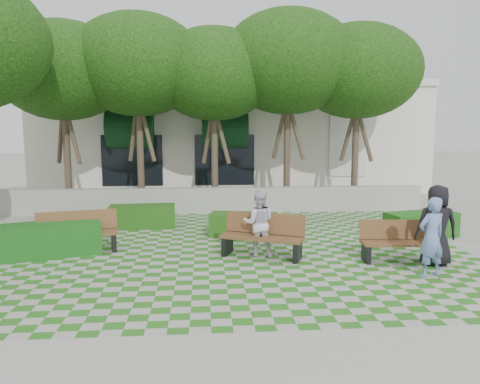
{
  "coord_description": "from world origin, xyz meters",
  "views": [
    {
      "loc": [
        -0.42,
        -10.3,
        3.07
      ],
      "look_at": [
        0.5,
        1.5,
        1.4
      ],
      "focal_mm": 35.0,
      "sensor_mm": 36.0,
      "label": 1
    }
  ],
  "objects": [
    {
      "name": "ground",
      "position": [
        0.0,
        0.0,
        0.0
      ],
      "size": [
        90.0,
        90.0,
        0.0
      ],
      "primitive_type": "plane",
      "color": "gray",
      "rests_on": "ground"
    },
    {
      "name": "lawn",
      "position": [
        0.0,
        1.0,
        0.01
      ],
      "size": [
        12.0,
        12.0,
        0.0
      ],
      "primitive_type": "plane",
      "color": "#2B721E",
      "rests_on": "ground"
    },
    {
      "name": "sidewalk_south",
      "position": [
        0.0,
        -4.7,
        0.01
      ],
      "size": [
        16.0,
        2.0,
        0.01
      ],
      "primitive_type": "cube",
      "color": "#9E9B93",
      "rests_on": "ground"
    },
    {
      "name": "retaining_wall",
      "position": [
        0.0,
        6.2,
        0.45
      ],
      "size": [
        15.0,
        0.36,
        0.9
      ],
      "primitive_type": "cube",
      "color": "#9E9B93",
      "rests_on": "ground"
    },
    {
      "name": "bench_east",
      "position": [
        4.04,
        -0.21,
        0.45
      ],
      "size": [
        1.81,
        0.72,
        0.93
      ],
      "rotation": [
        0.0,
        0.0,
        -0.07
      ],
      "color": "brown",
      "rests_on": "ground"
    },
    {
      "name": "bench_mid",
      "position": [
        0.95,
        0.38,
        0.49
      ],
      "size": [
        2.03,
        1.38,
        1.02
      ],
      "rotation": [
        0.0,
        0.0,
        -0.42
      ],
      "color": "brown",
      "rests_on": "ground"
    },
    {
      "name": "bench_west",
      "position": [
        -3.52,
        1.12,
        0.49
      ],
      "size": [
        2.01,
        1.07,
        1.01
      ],
      "rotation": [
        0.0,
        0.0,
        0.24
      ],
      "color": "brown",
      "rests_on": "ground"
    },
    {
      "name": "hedge_east",
      "position": [
        5.61,
        2.04,
        0.35
      ],
      "size": [
        2.11,
        1.22,
        0.69
      ],
      "primitive_type": "cube",
      "rotation": [
        0.0,
        0.0,
        0.23
      ],
      "color": "#184F15",
      "rests_on": "ground"
    },
    {
      "name": "hedge_midright",
      "position": [
        0.68,
        2.49,
        0.33
      ],
      "size": [
        1.98,
        1.12,
        0.65
      ],
      "primitive_type": "cube",
      "rotation": [
        0.0,
        0.0,
        -0.21
      ],
      "color": "#204C14",
      "rests_on": "ground"
    },
    {
      "name": "hedge_midleft",
      "position": [
        -2.3,
        3.87,
        0.34
      ],
      "size": [
        2.01,
        0.91,
        0.69
      ],
      "primitive_type": "cube",
      "rotation": [
        0.0,
        0.0,
        0.06
      ],
      "color": "#1D4B14",
      "rests_on": "ground"
    },
    {
      "name": "hedge_west",
      "position": [
        -4.06,
        0.92,
        0.39
      ],
      "size": [
        2.38,
        1.53,
        0.77
      ],
      "primitive_type": "cube",
      "rotation": [
        0.0,
        0.0,
        0.31
      ],
      "color": "#154E16",
      "rests_on": "ground"
    },
    {
      "name": "person_blue",
      "position": [
        4.19,
        -1.34,
        0.83
      ],
      "size": [
        0.69,
        0.54,
        1.66
      ],
      "primitive_type": "imported",
      "rotation": [
        0.0,
        0.0,
        3.4
      ],
      "color": "#6983C0",
      "rests_on": "ground"
    },
    {
      "name": "person_dark",
      "position": [
        4.68,
        -0.59,
        0.9
      ],
      "size": [
        0.97,
        0.72,
        1.81
      ],
      "primitive_type": "imported",
      "rotation": [
        0.0,
        0.0,
        2.97
      ],
      "color": "black",
      "rests_on": "ground"
    },
    {
      "name": "person_white",
      "position": [
        0.87,
        0.49,
        0.79
      ],
      "size": [
        0.85,
        0.7,
        1.58
      ],
      "primitive_type": "imported",
      "rotation": [
        0.0,
        0.0,
        3.0
      ],
      "color": "silver",
      "rests_on": "ground"
    },
    {
      "name": "tree_row",
      "position": [
        -1.86,
        5.95,
        5.18
      ],
      "size": [
        17.7,
        13.4,
        7.41
      ],
      "color": "#47382B",
      "rests_on": "ground"
    },
    {
      "name": "building",
      "position": [
        0.93,
        14.08,
        2.52
      ],
      "size": [
        18.0,
        8.92,
        5.15
      ],
      "color": "white",
      "rests_on": "ground"
    }
  ]
}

